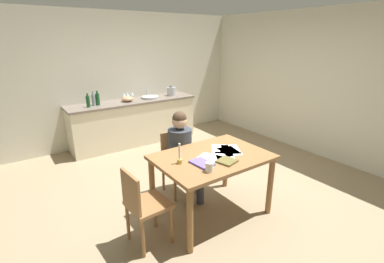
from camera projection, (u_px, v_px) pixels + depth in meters
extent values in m
cube|color=#937F60|center=(198.00, 187.00, 4.13)|extent=(5.20, 5.20, 0.04)
cube|color=beige|center=(125.00, 78.00, 5.72)|extent=(5.20, 0.12, 2.60)
cube|color=beige|center=(312.00, 83.00, 5.11)|extent=(0.12, 5.20, 2.60)
cube|color=beige|center=(135.00, 123.00, 5.72)|extent=(2.56, 0.60, 0.86)
cube|color=#72665B|center=(133.00, 101.00, 5.58)|extent=(2.60, 0.64, 0.04)
cube|color=olive|center=(212.00, 157.00, 3.25)|extent=(1.31, 0.94, 0.04)
cylinder|color=olive|center=(190.00, 221.00, 2.74)|extent=(0.07, 0.07, 0.75)
cylinder|color=olive|center=(270.00, 186.00, 3.39)|extent=(0.07, 0.07, 0.75)
cylinder|color=olive|center=(152.00, 187.00, 3.38)|extent=(0.07, 0.07, 0.75)
cylinder|color=olive|center=(226.00, 163.00, 4.02)|extent=(0.07, 0.07, 0.75)
cube|color=olive|center=(179.00, 163.00, 3.83)|extent=(0.41, 0.41, 0.04)
cube|color=olive|center=(173.00, 145.00, 3.91)|extent=(0.36, 0.04, 0.40)
cylinder|color=olive|center=(175.00, 186.00, 3.68)|extent=(0.04, 0.04, 0.44)
cylinder|color=olive|center=(196.00, 179.00, 3.86)|extent=(0.04, 0.04, 0.44)
cylinder|color=olive|center=(163.00, 176.00, 3.95)|extent=(0.04, 0.04, 0.44)
cylinder|color=olive|center=(184.00, 170.00, 4.13)|extent=(0.04, 0.04, 0.44)
cylinder|color=#333842|center=(180.00, 147.00, 3.74)|extent=(0.33, 0.33, 0.50)
sphere|color=#D8AD8C|center=(179.00, 121.00, 3.62)|extent=(0.20, 0.20, 0.20)
sphere|color=#473323|center=(179.00, 118.00, 3.61)|extent=(0.19, 0.19, 0.19)
cylinder|color=#383847|center=(182.00, 170.00, 3.62)|extent=(0.14, 0.38, 0.13)
cylinder|color=#383847|center=(190.00, 192.00, 3.55)|extent=(0.10, 0.10, 0.45)
cylinder|color=#383847|center=(192.00, 167.00, 3.71)|extent=(0.14, 0.38, 0.13)
cylinder|color=#383847|center=(200.00, 188.00, 3.63)|extent=(0.10, 0.10, 0.45)
cube|color=olive|center=(148.00, 204.00, 2.87)|extent=(0.42, 0.42, 0.04)
cube|color=olive|center=(131.00, 192.00, 2.70)|extent=(0.05, 0.36, 0.40)
cylinder|color=olive|center=(172.00, 225.00, 2.92)|extent=(0.04, 0.04, 0.45)
cylinder|color=olive|center=(155.00, 210.00, 3.17)|extent=(0.04, 0.04, 0.45)
cylinder|color=olive|center=(143.00, 238.00, 2.72)|extent=(0.04, 0.04, 0.45)
cylinder|color=olive|center=(128.00, 221.00, 2.98)|extent=(0.04, 0.04, 0.45)
cylinder|color=white|center=(209.00, 167.00, 2.84)|extent=(0.08, 0.08, 0.10)
torus|color=white|center=(213.00, 165.00, 2.87)|extent=(0.07, 0.01, 0.07)
cylinder|color=gold|center=(180.00, 161.00, 3.04)|extent=(0.06, 0.06, 0.05)
cylinder|color=white|center=(180.00, 151.00, 3.00)|extent=(0.02, 0.02, 0.18)
cube|color=#6854BC|center=(202.00, 163.00, 3.03)|extent=(0.20, 0.27, 0.02)
cube|color=brown|center=(227.00, 161.00, 3.07)|extent=(0.24, 0.23, 0.02)
cube|color=white|center=(229.00, 151.00, 3.37)|extent=(0.27, 0.33, 0.00)
cube|color=white|center=(220.00, 149.00, 3.44)|extent=(0.35, 0.36, 0.00)
cube|color=white|center=(225.00, 156.00, 3.22)|extent=(0.33, 0.36, 0.00)
cube|color=white|center=(211.00, 158.00, 3.19)|extent=(0.31, 0.36, 0.00)
cube|color=white|center=(231.00, 149.00, 3.43)|extent=(0.33, 0.36, 0.00)
cylinder|color=#B2B7BC|center=(150.00, 97.00, 5.77)|extent=(0.36, 0.36, 0.04)
cylinder|color=silver|center=(147.00, 91.00, 5.87)|extent=(0.02, 0.02, 0.24)
cylinder|color=#194C23|center=(88.00, 102.00, 5.01)|extent=(0.07, 0.07, 0.20)
cylinder|color=#194C23|center=(87.00, 95.00, 4.96)|extent=(0.03, 0.03, 0.05)
cylinder|color=#8C999E|center=(94.00, 100.00, 5.12)|extent=(0.07, 0.07, 0.21)
cylinder|color=#8C999E|center=(93.00, 93.00, 5.08)|extent=(0.03, 0.03, 0.05)
cylinder|color=#194C23|center=(98.00, 99.00, 5.16)|extent=(0.07, 0.07, 0.22)
cylinder|color=#194C23|center=(97.00, 92.00, 5.11)|extent=(0.03, 0.03, 0.05)
ellipsoid|color=tan|center=(127.00, 99.00, 5.47)|extent=(0.23, 0.23, 0.10)
cylinder|color=#B7BABF|center=(171.00, 91.00, 6.03)|extent=(0.18, 0.18, 0.18)
cone|color=#262628|center=(171.00, 86.00, 5.99)|extent=(0.11, 0.11, 0.04)
cylinder|color=silver|center=(133.00, 99.00, 5.72)|extent=(0.06, 0.06, 0.00)
cylinder|color=silver|center=(132.00, 97.00, 5.70)|extent=(0.01, 0.01, 0.07)
cone|color=silver|center=(132.00, 93.00, 5.68)|extent=(0.07, 0.07, 0.08)
cylinder|color=silver|center=(128.00, 99.00, 5.66)|extent=(0.06, 0.06, 0.00)
cylinder|color=silver|center=(128.00, 98.00, 5.65)|extent=(0.01, 0.01, 0.07)
cone|color=silver|center=(127.00, 94.00, 5.63)|extent=(0.07, 0.07, 0.08)
cylinder|color=silver|center=(124.00, 100.00, 5.62)|extent=(0.06, 0.06, 0.00)
cylinder|color=silver|center=(124.00, 98.00, 5.61)|extent=(0.01, 0.01, 0.07)
cone|color=silver|center=(124.00, 94.00, 5.58)|extent=(0.07, 0.07, 0.08)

